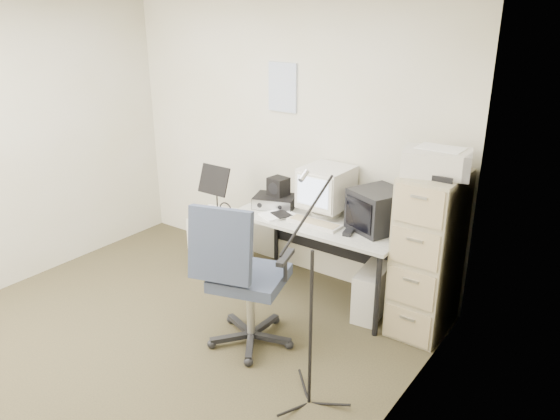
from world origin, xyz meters
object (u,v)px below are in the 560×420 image
Objects in this scene: desk at (320,257)px; office_chair at (250,275)px; filing_cabinet at (428,254)px; side_cart at (223,242)px.

desk is 1.30× the size of office_chair.
side_cart is at bearing -175.05° from filing_cabinet.
desk is at bearing -178.19° from filing_cabinet.
desk is at bearing -6.14° from side_cart.
filing_cabinet is 2.20× the size of side_cart.
office_chair is 1.95× the size of side_cart.
desk is 0.96m from office_chair.
side_cart is (-0.98, 0.80, -0.28)m from office_chair.
desk is (-0.95, -0.03, -0.29)m from filing_cabinet.
filing_cabinet reaches higher than desk.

